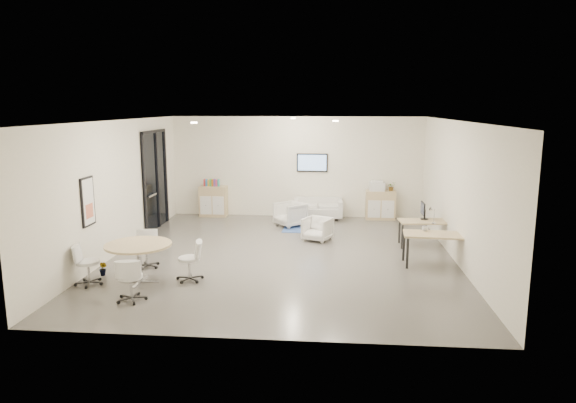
% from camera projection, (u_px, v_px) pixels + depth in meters
% --- Properties ---
extents(room_shell, '(9.60, 10.60, 4.80)m').
position_uv_depth(room_shell, '(283.00, 190.00, 12.00)').
color(room_shell, '#5A5752').
rests_on(room_shell, ground).
extents(glass_door, '(0.09, 1.90, 2.85)m').
position_uv_depth(glass_door, '(155.00, 177.00, 14.81)').
color(glass_door, black).
rests_on(glass_door, room_shell).
extents(artwork, '(0.05, 0.54, 1.04)m').
position_uv_depth(artwork, '(88.00, 202.00, 10.78)').
color(artwork, black).
rests_on(artwork, room_shell).
extents(wall_tv, '(0.98, 0.06, 0.58)m').
position_uv_depth(wall_tv, '(312.00, 163.00, 16.29)').
color(wall_tv, black).
rests_on(wall_tv, room_shell).
extents(ceiling_spots, '(3.14, 4.14, 0.03)m').
position_uv_depth(ceiling_spots, '(278.00, 120.00, 12.54)').
color(ceiling_spots, '#FFEAC6').
rests_on(ceiling_spots, room_shell).
extents(sideboard_left, '(0.87, 0.45, 0.98)m').
position_uv_depth(sideboard_left, '(213.00, 201.00, 16.59)').
color(sideboard_left, tan).
rests_on(sideboard_left, room_shell).
extents(sideboard_right, '(0.91, 0.44, 0.91)m').
position_uv_depth(sideboard_right, '(380.00, 205.00, 16.14)').
color(sideboard_right, tan).
rests_on(sideboard_right, room_shell).
extents(books, '(0.50, 0.14, 0.22)m').
position_uv_depth(books, '(212.00, 183.00, 16.49)').
color(books, red).
rests_on(books, sideboard_left).
extents(printer, '(0.49, 0.43, 0.32)m').
position_uv_depth(printer, '(377.00, 186.00, 16.05)').
color(printer, white).
rests_on(printer, sideboard_right).
extents(loveseat, '(1.54, 0.82, 0.57)m').
position_uv_depth(loveseat, '(318.00, 209.00, 16.20)').
color(loveseat, silver).
rests_on(loveseat, room_shell).
extents(blue_rug, '(1.37, 0.94, 0.01)m').
position_uv_depth(blue_rug, '(306.00, 229.00, 14.86)').
color(blue_rug, '#2E508D').
rests_on(blue_rug, room_shell).
extents(armchair_left, '(1.03, 1.04, 0.78)m').
position_uv_depth(armchair_left, '(290.00, 213.00, 15.24)').
color(armchair_left, silver).
rests_on(armchair_left, room_shell).
extents(armchair_right, '(0.86, 0.84, 0.68)m').
position_uv_depth(armchair_right, '(317.00, 228.00, 13.61)').
color(armchair_right, silver).
rests_on(armchair_right, room_shell).
extents(desk_rear, '(1.35, 0.77, 0.67)m').
position_uv_depth(desk_rear, '(425.00, 223.00, 12.97)').
color(desk_rear, tan).
rests_on(desk_rear, room_shell).
extents(desk_front, '(1.44, 0.80, 0.72)m').
position_uv_depth(desk_front, '(435.00, 237.00, 11.44)').
color(desk_front, tan).
rests_on(desk_front, room_shell).
extents(monitor, '(0.20, 0.50, 0.44)m').
position_uv_depth(monitor, '(423.00, 210.00, 13.07)').
color(monitor, black).
rests_on(monitor, desk_rear).
extents(round_table, '(1.33, 1.33, 0.81)m').
position_uv_depth(round_table, '(138.00, 248.00, 10.30)').
color(round_table, tan).
rests_on(round_table, room_shell).
extents(meeting_chairs, '(2.63, 2.63, 0.82)m').
position_uv_depth(meeting_chairs, '(139.00, 263.00, 10.35)').
color(meeting_chairs, white).
rests_on(meeting_chairs, room_shell).
extents(plant_cabinet, '(0.33, 0.35, 0.21)m').
position_uv_depth(plant_cabinet, '(391.00, 187.00, 16.04)').
color(plant_cabinet, '#3F7F3F').
rests_on(plant_cabinet, sideboard_right).
extents(plant_floor, '(0.27, 0.35, 0.14)m').
position_uv_depth(plant_floor, '(103.00, 272.00, 10.82)').
color(plant_floor, '#3F7F3F').
rests_on(plant_floor, room_shell).
extents(cup, '(0.15, 0.13, 0.13)m').
position_uv_depth(cup, '(425.00, 228.00, 11.67)').
color(cup, white).
rests_on(cup, desk_front).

